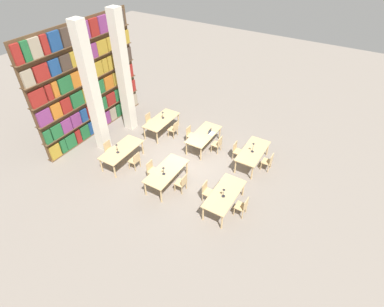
% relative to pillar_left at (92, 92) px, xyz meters
% --- Properties ---
extents(ground_plane, '(40.00, 40.00, 0.00)m').
position_rel_pillar_left_xyz_m(ground_plane, '(1.02, -4.18, -3.00)').
color(ground_plane, gray).
extents(bookshelf_bank, '(6.34, 0.35, 5.50)m').
position_rel_pillar_left_xyz_m(bookshelf_bank, '(1.03, 1.35, -0.31)').
color(bookshelf_bank, brown).
rests_on(bookshelf_bank, ground_plane).
extents(pillar_left, '(0.49, 0.49, 6.00)m').
position_rel_pillar_left_xyz_m(pillar_left, '(0.00, 0.00, 0.00)').
color(pillar_left, silver).
rests_on(pillar_left, ground_plane).
extents(pillar_center, '(0.49, 0.49, 6.00)m').
position_rel_pillar_left_xyz_m(pillar_center, '(2.03, 0.00, 0.00)').
color(pillar_center, silver).
rests_on(pillar_center, ground_plane).
extents(reading_table_0, '(2.09, 0.94, 0.77)m').
position_rel_pillar_left_xyz_m(reading_table_0, '(-0.49, -6.78, -2.31)').
color(reading_table_0, tan).
rests_on(reading_table_0, ground_plane).
extents(chair_0, '(0.42, 0.40, 0.86)m').
position_rel_pillar_left_xyz_m(chair_0, '(-0.47, -7.54, -2.54)').
color(chair_0, tan).
rests_on(chair_0, ground_plane).
extents(chair_1, '(0.42, 0.40, 0.86)m').
position_rel_pillar_left_xyz_m(chair_1, '(-0.47, -6.03, -2.54)').
color(chair_1, tan).
rests_on(chair_1, ground_plane).
extents(desk_lamp_0, '(0.14, 0.14, 0.41)m').
position_rel_pillar_left_xyz_m(desk_lamp_0, '(-0.65, -6.80, -1.96)').
color(desk_lamp_0, '#232328').
rests_on(desk_lamp_0, reading_table_0).
extents(reading_table_1, '(2.09, 0.94, 0.77)m').
position_rel_pillar_left_xyz_m(reading_table_1, '(2.52, -6.72, -2.31)').
color(reading_table_1, tan).
rests_on(reading_table_1, ground_plane).
extents(chair_2, '(0.42, 0.40, 0.86)m').
position_rel_pillar_left_xyz_m(chair_2, '(2.52, -7.48, -2.54)').
color(chair_2, tan).
rests_on(chair_2, ground_plane).
extents(chair_3, '(0.42, 0.40, 0.86)m').
position_rel_pillar_left_xyz_m(chair_3, '(2.52, -5.97, -2.54)').
color(chair_3, tan).
rests_on(chair_3, ground_plane).
extents(desk_lamp_1, '(0.14, 0.14, 0.50)m').
position_rel_pillar_left_xyz_m(desk_lamp_1, '(2.43, -6.72, -1.90)').
color(desk_lamp_1, '#232328').
rests_on(desk_lamp_1, reading_table_1).
extents(reading_table_2, '(2.09, 0.94, 0.77)m').
position_rel_pillar_left_xyz_m(reading_table_2, '(-0.57, -4.15, -2.31)').
color(reading_table_2, tan).
rests_on(reading_table_2, ground_plane).
extents(chair_4, '(0.42, 0.40, 0.86)m').
position_rel_pillar_left_xyz_m(chair_4, '(-0.58, -4.91, -2.54)').
color(chair_4, tan).
rests_on(chair_4, ground_plane).
extents(chair_5, '(0.42, 0.40, 0.86)m').
position_rel_pillar_left_xyz_m(chair_5, '(-0.58, -3.40, -2.54)').
color(chair_5, tan).
rests_on(chair_5, ground_plane).
extents(desk_lamp_2, '(0.14, 0.14, 0.39)m').
position_rel_pillar_left_xyz_m(desk_lamp_2, '(-0.79, -4.18, -1.98)').
color(desk_lamp_2, '#232328').
rests_on(desk_lamp_2, reading_table_2).
extents(reading_table_3, '(2.09, 0.94, 0.77)m').
position_rel_pillar_left_xyz_m(reading_table_3, '(2.50, -4.21, -2.31)').
color(reading_table_3, tan).
rests_on(reading_table_3, ground_plane).
extents(chair_6, '(0.42, 0.40, 0.86)m').
position_rel_pillar_left_xyz_m(chair_6, '(2.51, -4.97, -2.54)').
color(chair_6, tan).
rests_on(chair_6, ground_plane).
extents(chair_7, '(0.42, 0.40, 0.86)m').
position_rel_pillar_left_xyz_m(chair_7, '(2.51, -3.45, -2.54)').
color(chair_7, tan).
rests_on(chair_7, ground_plane).
extents(laptop, '(0.32, 0.22, 0.21)m').
position_rel_pillar_left_xyz_m(laptop, '(2.74, -4.49, -2.19)').
color(laptop, silver).
rests_on(laptop, reading_table_3).
extents(reading_table_4, '(2.09, 0.94, 0.77)m').
position_rel_pillar_left_xyz_m(reading_table_4, '(-0.43, -1.60, -2.31)').
color(reading_table_4, tan).
rests_on(reading_table_4, ground_plane).
extents(chair_8, '(0.42, 0.40, 0.86)m').
position_rel_pillar_left_xyz_m(chair_8, '(-0.45, -2.36, -2.54)').
color(chair_8, tan).
rests_on(chair_8, ground_plane).
extents(chair_9, '(0.42, 0.40, 0.86)m').
position_rel_pillar_left_xyz_m(chair_9, '(-0.45, -0.85, -2.54)').
color(chair_9, tan).
rests_on(chair_9, ground_plane).
extents(desk_lamp_3, '(0.14, 0.14, 0.48)m').
position_rel_pillar_left_xyz_m(desk_lamp_3, '(-0.69, -1.63, -1.91)').
color(desk_lamp_3, '#232328').
rests_on(desk_lamp_3, reading_table_4).
extents(reading_table_5, '(2.09, 0.94, 0.77)m').
position_rel_pillar_left_xyz_m(reading_table_5, '(2.51, -1.72, -2.31)').
color(reading_table_5, tan).
rests_on(reading_table_5, ground_plane).
extents(chair_10, '(0.42, 0.40, 0.86)m').
position_rel_pillar_left_xyz_m(chair_10, '(2.49, -2.47, -2.54)').
color(chair_10, tan).
rests_on(chair_10, ground_plane).
extents(chair_11, '(0.42, 0.40, 0.86)m').
position_rel_pillar_left_xyz_m(chair_11, '(2.49, -0.96, -2.54)').
color(chair_11, tan).
rests_on(chair_11, ground_plane).
extents(desk_lamp_4, '(0.14, 0.14, 0.39)m').
position_rel_pillar_left_xyz_m(desk_lamp_4, '(2.67, -1.70, -1.98)').
color(desk_lamp_4, '#232328').
rests_on(desk_lamp_4, reading_table_5).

